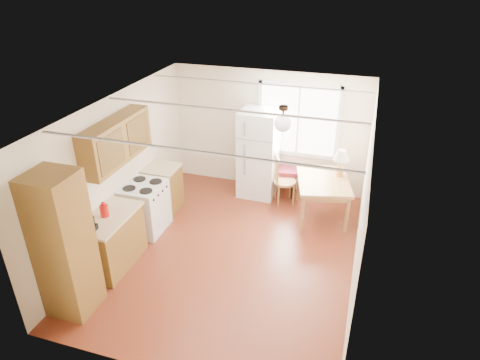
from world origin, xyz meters
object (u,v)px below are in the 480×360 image
at_px(refrigerator, 259,153).
at_px(chair, 281,177).
at_px(bench, 270,170).
at_px(dining_table, 323,185).

bearing_deg(refrigerator, chair, -25.47).
bearing_deg(bench, chair, -58.73).
bearing_deg(bench, refrigerator, -164.02).
height_order(refrigerator, chair, refrigerator).
bearing_deg(chair, bench, 106.49).
height_order(refrigerator, dining_table, refrigerator).
relative_size(bench, dining_table, 0.91).
distance_m(refrigerator, bench, 0.46).
xyz_separation_m(refrigerator, chair, (0.52, -0.26, -0.32)).
distance_m(refrigerator, dining_table, 1.49).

